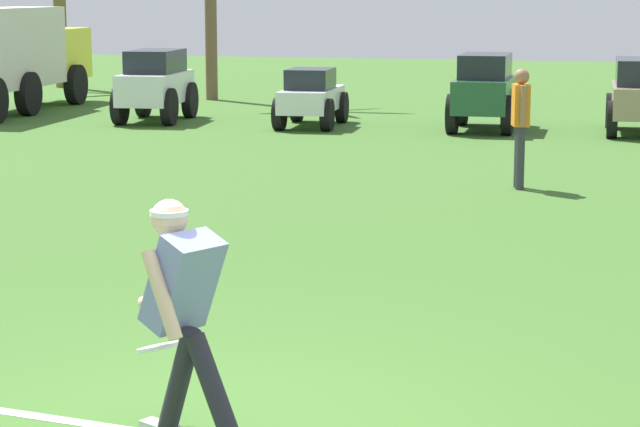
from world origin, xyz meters
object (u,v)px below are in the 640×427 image
Objects in this scene: parked_car_slot_a at (156,83)px; box_truck at (13,54)px; parked_car_slot_c at (484,90)px; parked_car_slot_d at (640,93)px; teammate_near_sideline at (520,117)px; frisbee_thrower at (184,312)px; frisbee_in_flight at (158,347)px; parked_car_slot_b at (311,97)px.

parked_car_slot_a is 0.41× the size of box_truck.
parked_car_slot_c reaches higher than parked_car_slot_d.
parked_car_slot_d is (1.37, 7.00, -0.22)m from teammate_near_sideline.
parked_car_slot_c is 10.11m from box_truck.
frisbee_thrower is 0.60m from frisbee_in_flight.
parked_car_slot_c is (-0.32, 16.39, 0.28)m from frisbee_in_flight.
parked_car_slot_a is at bearing 177.63° from parked_car_slot_b.
frisbee_thrower is 0.58× the size of parked_car_slot_a.
teammate_near_sideline is 0.64× the size of parked_car_slot_a.
frisbee_thrower is 0.59× the size of parked_car_slot_c.
box_truck is (-10.72, 17.52, 0.43)m from frisbee_thrower.
frisbee_thrower is 18.11m from parked_car_slot_a.
box_truck reaches higher than parked_car_slot_d.
parked_car_slot_b is at bearing -175.44° from parked_car_slot_c.
teammate_near_sideline reaches higher than parked_car_slot_b.
box_truck is at bearing 166.42° from parked_car_slot_a.
parked_car_slot_d is at bearing 4.08° from parked_car_slot_b.
teammate_near_sideline is 10.35m from parked_car_slot_a.
frisbee_thrower reaches higher than parked_car_slot_a.
parked_car_slot_b is (-4.65, 6.57, -0.38)m from teammate_near_sideline.
parked_car_slot_c is (-1.40, 6.83, -0.20)m from teammate_near_sideline.
teammate_near_sideline reaches higher than frisbee_thrower.
box_truck reaches higher than frisbee_in_flight.
frisbee_in_flight is 0.14× the size of parked_car_slot_d.
teammate_near_sideline is 0.26× the size of box_truck.
frisbee_thrower is at bearing -87.79° from parked_car_slot_c.
frisbee_thrower is 4.11× the size of frisbee_in_flight.
parked_car_slot_b is 0.38× the size of box_truck.
parked_car_slot_b reaches higher than frisbee_in_flight.
parked_car_slot_b is 3.27m from parked_car_slot_c.
teammate_near_sideline reaches higher than frisbee_in_flight.
frisbee_in_flight is 16.53m from parked_car_slot_b.
box_truck is at bearing 175.79° from parked_car_slot_c.
teammate_near_sideline is 13.75m from box_truck.
parked_car_slot_a is (-7.13, 16.65, -0.06)m from frisbee_thrower.
teammate_near_sideline is 8.06m from parked_car_slot_b.
parked_car_slot_a is 9.26m from parked_car_slot_d.
parked_car_slot_a is at bearing 139.62° from teammate_near_sideline.
frisbee_thrower reaches higher than parked_car_slot_d.
parked_car_slot_d is at bearing 3.51° from parked_car_slot_c.
parked_car_slot_d is at bearing 82.83° from frisbee_thrower.
frisbee_in_flight is at bearing -96.43° from teammate_near_sideline.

